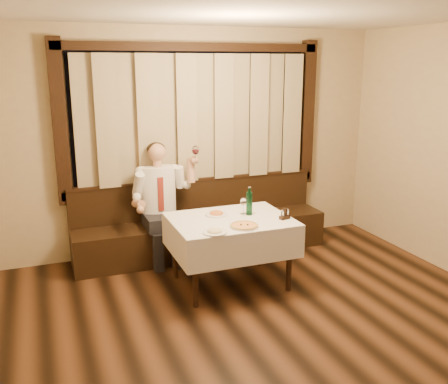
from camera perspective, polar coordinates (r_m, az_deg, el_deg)
name	(u,v)px	position (r m, az deg, el deg)	size (l,w,h in m)	color
room	(261,163)	(4.49, 4.22, 3.37)	(5.01, 6.01, 2.81)	black
banquette	(201,229)	(6.38, -2.64, -4.25)	(3.20, 0.61, 0.94)	black
dining_table	(231,228)	(5.36, 0.76, -4.12)	(1.27, 0.97, 0.76)	black
pizza	(244,226)	(5.06, 2.32, -3.87)	(0.30, 0.30, 0.03)	white
pasta_red	(216,212)	(5.44, -0.88, -2.30)	(0.24, 0.24, 0.08)	white
pasta_cream	(215,230)	(4.87, -1.08, -4.35)	(0.24, 0.24, 0.08)	white
green_bottle	(249,203)	(5.43, 2.90, -1.26)	(0.07, 0.07, 0.31)	#0D4021
table_wine_glass	(243,202)	(5.44, 2.22, -1.19)	(0.07, 0.07, 0.19)	white
cruet_caddy	(285,215)	(5.33, 6.95, -2.64)	(0.12, 0.08, 0.12)	black
seated_man	(160,195)	(6.00, -7.29, -0.29)	(0.81, 0.60, 1.45)	black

